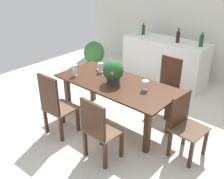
% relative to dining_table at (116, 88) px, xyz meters
% --- Properties ---
extents(ground_plane, '(7.04, 7.04, 0.00)m').
position_rel_dining_table_xyz_m(ground_plane, '(0.00, 0.23, -0.65)').
color(ground_plane, silver).
extents(back_wall, '(6.40, 0.10, 2.60)m').
position_rel_dining_table_xyz_m(back_wall, '(0.00, 2.83, 0.65)').
color(back_wall, silver).
rests_on(back_wall, ground).
extents(dining_table, '(2.04, 0.94, 0.76)m').
position_rel_dining_table_xyz_m(dining_table, '(0.00, 0.00, 0.00)').
color(dining_table, '#422616').
rests_on(dining_table, ground).
extents(chair_near_left, '(0.46, 0.45, 1.06)m').
position_rel_dining_table_xyz_m(chair_near_left, '(-0.45, -0.91, -0.07)').
color(chair_near_left, '#422616').
rests_on(chair_near_left, ground).
extents(chair_foot_end, '(0.45, 0.50, 0.93)m').
position_rel_dining_table_xyz_m(chair_foot_end, '(1.26, 0.01, -0.13)').
color(chair_foot_end, '#422616').
rests_on(chair_foot_end, ground).
extents(chair_far_right, '(0.44, 0.41, 1.04)m').
position_rel_dining_table_xyz_m(chair_far_right, '(0.46, 0.90, -0.08)').
color(chair_far_right, '#422616').
rests_on(chair_far_right, ground).
extents(chair_near_right, '(0.49, 0.42, 0.95)m').
position_rel_dining_table_xyz_m(chair_near_right, '(0.45, -0.90, -0.11)').
color(chair_near_right, '#422616').
rests_on(chair_near_right, ground).
extents(flower_centerpiece, '(0.33, 0.33, 0.39)m').
position_rel_dining_table_xyz_m(flower_centerpiece, '(-0.01, -0.05, 0.31)').
color(flower_centerpiece, '#333338').
rests_on(flower_centerpiece, dining_table).
extents(crystal_vase_left, '(0.09, 0.09, 0.17)m').
position_rel_dining_table_xyz_m(crystal_vase_left, '(-0.47, 0.15, 0.21)').
color(crystal_vase_left, silver).
rests_on(crystal_vase_left, dining_table).
extents(crystal_vase_center_near, '(0.09, 0.09, 0.21)m').
position_rel_dining_table_xyz_m(crystal_vase_center_near, '(-0.70, -0.26, 0.23)').
color(crystal_vase_center_near, silver).
rests_on(crystal_vase_center_near, dining_table).
extents(crystal_vase_right, '(0.10, 0.10, 0.16)m').
position_rel_dining_table_xyz_m(crystal_vase_right, '(0.53, 0.07, 0.21)').
color(crystal_vase_right, silver).
rests_on(crystal_vase_right, dining_table).
extents(wine_glass, '(0.06, 0.06, 0.16)m').
position_rel_dining_table_xyz_m(wine_glass, '(-0.59, 0.21, 0.22)').
color(wine_glass, silver).
rests_on(wine_glass, dining_table).
extents(kitchen_counter, '(1.90, 0.69, 0.98)m').
position_rel_dining_table_xyz_m(kitchen_counter, '(-0.30, 2.08, -0.16)').
color(kitchen_counter, silver).
rests_on(kitchen_counter, ground).
extents(wine_bottle_dark, '(0.08, 0.08, 0.29)m').
position_rel_dining_table_xyz_m(wine_bottle_dark, '(0.49, 2.09, 0.45)').
color(wine_bottle_dark, '#194C1E').
rests_on(wine_bottle_dark, kitchen_counter).
extents(wine_bottle_clear, '(0.08, 0.08, 0.30)m').
position_rel_dining_table_xyz_m(wine_bottle_clear, '(-1.01, 2.00, 0.45)').
color(wine_bottle_clear, '#B2BFB7').
rests_on(wine_bottle_clear, kitchen_counter).
extents(wine_bottle_amber, '(0.08, 0.08, 0.31)m').
position_rel_dining_table_xyz_m(wine_bottle_amber, '(-0.01, 2.04, 0.45)').
color(wine_bottle_amber, black).
rests_on(wine_bottle_amber, kitchen_counter).
extents(wine_bottle_green, '(0.08, 0.08, 0.28)m').
position_rel_dining_table_xyz_m(wine_bottle_green, '(-0.95, 2.12, 0.45)').
color(wine_bottle_green, '#194C1E').
rests_on(wine_bottle_green, kitchen_counter).
extents(potted_plant_floor, '(0.54, 0.54, 0.69)m').
position_rel_dining_table_xyz_m(potted_plant_floor, '(-2.12, 1.62, -0.27)').
color(potted_plant_floor, brown).
rests_on(potted_plant_floor, ground).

